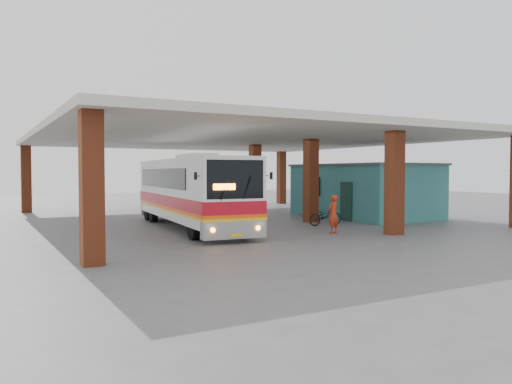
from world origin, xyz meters
The scene contains 8 objects.
ground centered at (0.00, 0.00, 0.00)m, with size 90.00×90.00×0.00m, color #515154.
brick_columns centered at (1.43, 5.00, 2.17)m, with size 20.10×21.60×4.35m.
canopy_roof centered at (0.50, 6.50, 4.50)m, with size 21.00×23.00×0.30m, color beige.
shop_building centered at (7.49, 4.00, 1.56)m, with size 5.20×8.20×3.11m.
coach_bus centered at (-3.56, 3.45, 1.71)m, with size 3.64×11.98×3.44m.
motorcycle centered at (2.61, 1.23, 0.47)m, with size 0.63×1.81×0.95m, color black.
pedestrian centered at (0.95, -1.49, 0.83)m, with size 0.61×0.40×1.66m, color red.
red_chair centered at (4.44, 5.40, 0.35)m, with size 0.50×0.50×0.76m.
Camera 1 is at (-12.30, -18.38, 2.62)m, focal length 35.00 mm.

